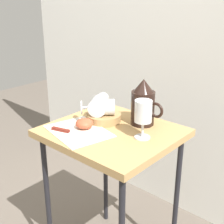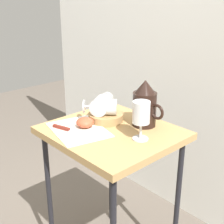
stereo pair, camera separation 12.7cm
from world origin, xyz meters
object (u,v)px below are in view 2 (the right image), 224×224
object	(u,v)px
apple_half_left	(85,122)
wine_glass_tipped_far	(101,105)
table	(112,146)
basket_tray	(106,117)
wine_glass_upright	(141,115)
pitcher	(145,108)
knife	(69,130)
wine_glass_tipped_near	(106,107)

from	to	relation	value
apple_half_left	wine_glass_tipped_far	bearing A→B (deg)	97.56
wine_glass_tipped_far	table	bearing A→B (deg)	-15.91
basket_tray	wine_glass_tipped_far	size ratio (longest dim) A/B	0.96
wine_glass_tipped_far	wine_glass_upright	bearing A→B (deg)	-2.03
table	pitcher	bearing A→B (deg)	66.39
wine_glass_upright	pitcher	bearing A→B (deg)	126.19
pitcher	wine_glass_tipped_far	world-z (taller)	pitcher
wine_glass_tipped_far	knife	size ratio (longest dim) A/B	0.71
wine_glass_tipped_near	apple_half_left	xyz separation A→B (m)	(-0.01, -0.11, -0.05)
table	basket_tray	size ratio (longest dim) A/B	4.50
table	basket_tray	distance (m)	0.14
table	knife	bearing A→B (deg)	-125.76
basket_tray	apple_half_left	distance (m)	0.12
table	basket_tray	bearing A→B (deg)	152.66
pitcher	wine_glass_upright	bearing A→B (deg)	-53.81
apple_half_left	pitcher	bearing A→B (deg)	53.77
basket_tray	wine_glass_upright	distance (m)	0.25
wine_glass_tipped_far	apple_half_left	world-z (taller)	wine_glass_tipped_far
pitcher	wine_glass_upright	world-z (taller)	pitcher
basket_tray	apple_half_left	bearing A→B (deg)	-90.16
pitcher	knife	xyz separation A→B (m)	(-0.17, -0.28, -0.07)
basket_tray	wine_glass_upright	world-z (taller)	wine_glass_upright
table	wine_glass_upright	xyz separation A→B (m)	(0.14, 0.02, 0.18)
apple_half_left	wine_glass_upright	bearing A→B (deg)	21.55
basket_tray	pitcher	size ratio (longest dim) A/B	0.77
wine_glass_upright	knife	distance (m)	0.31
table	wine_glass_tipped_far	distance (m)	0.19
pitcher	knife	size ratio (longest dim) A/B	0.89
knife	wine_glass_upright	bearing A→B (deg)	34.15
knife	pitcher	bearing A→B (deg)	59.69
wine_glass_tipped_far	wine_glass_tipped_near	bearing A→B (deg)	22.95
wine_glass_tipped_far	apple_half_left	xyz separation A→B (m)	(0.01, -0.10, -0.05)
wine_glass_upright	wine_glass_tipped_near	bearing A→B (deg)	175.23
wine_glass_upright	wine_glass_tipped_far	bearing A→B (deg)	177.97
pitcher	knife	bearing A→B (deg)	-120.31
wine_glass_upright	knife	bearing A→B (deg)	-145.85
apple_half_left	table	bearing A→B (deg)	37.71
table	basket_tray	xyz separation A→B (m)	(-0.09, 0.05, 0.09)
knife	wine_glass_tipped_far	bearing A→B (deg)	89.92
wine_glass_tipped_near	wine_glass_tipped_far	bearing A→B (deg)	-157.05
wine_glass_upright	wine_glass_tipped_near	world-z (taller)	wine_glass_upright
table	basket_tray	world-z (taller)	basket_tray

